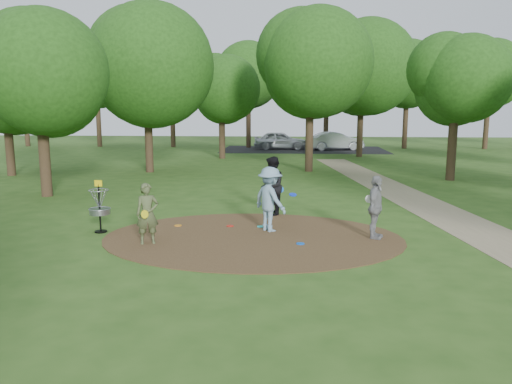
{
  "coord_description": "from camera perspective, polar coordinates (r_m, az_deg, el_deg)",
  "views": [
    {
      "loc": [
        1.11,
        -13.54,
        3.61
      ],
      "look_at": [
        0.0,
        1.2,
        1.1
      ],
      "focal_mm": 35.0,
      "sensor_mm": 36.0,
      "label": 1
    }
  ],
  "objects": [
    {
      "name": "player_throwing_with_disc",
      "position": [
        14.59,
        1.61,
        -0.84
      ],
      "size": [
        1.48,
        1.39,
        1.91
      ],
      "color": "#7CA1B9",
      "rests_on": "ground"
    },
    {
      "name": "ground",
      "position": [
        14.05,
        -0.37,
        -5.24
      ],
      "size": [
        100.0,
        100.0,
        0.0
      ],
      "primitive_type": "plane",
      "color": "#2D5119",
      "rests_on": "ground"
    },
    {
      "name": "car_right",
      "position": [
        43.5,
        9.05,
        5.77
      ],
      "size": [
        4.96,
        2.64,
        1.55
      ],
      "primitive_type": "imported",
      "rotation": [
        0.0,
        0.0,
        1.79
      ],
      "color": "#A8ACB0",
      "rests_on": "ground"
    },
    {
      "name": "disc_ground_cyan",
      "position": [
        15.23,
        0.54,
        -3.96
      ],
      "size": [
        0.22,
        0.22,
        0.02
      ],
      "primitive_type": "cylinder",
      "color": "#1AD5D2",
      "rests_on": "dirt_clearing"
    },
    {
      "name": "parking_lot",
      "position": [
        43.69,
        5.47,
        4.85
      ],
      "size": [
        14.0,
        8.0,
        0.01
      ],
      "primitive_type": "cube",
      "color": "black",
      "rests_on": "ground"
    },
    {
      "name": "disc_ground_orange",
      "position": [
        15.54,
        -8.91,
        -3.8
      ],
      "size": [
        0.22,
        0.22,
        0.02
      ],
      "primitive_type": "cylinder",
      "color": "orange",
      "rests_on": "dirt_clearing"
    },
    {
      "name": "disc_ground_blue",
      "position": [
        13.4,
        5.09,
        -5.9
      ],
      "size": [
        0.22,
        0.22,
        0.02
      ],
      "primitive_type": "cylinder",
      "color": "blue",
      "rests_on": "dirt_clearing"
    },
    {
      "name": "tree_ring",
      "position": [
        23.97,
        4.7,
        13.74
      ],
      "size": [
        36.99,
        45.71,
        9.74
      ],
      "color": "#332316",
      "rests_on": "ground"
    },
    {
      "name": "player_waiting_with_disc",
      "position": [
        14.14,
        13.49,
        -1.73
      ],
      "size": [
        0.76,
        1.12,
        1.77
      ],
      "color": "gray",
      "rests_on": "ground"
    },
    {
      "name": "disc_ground_red",
      "position": [
        15.32,
        -2.98,
        -3.89
      ],
      "size": [
        0.22,
        0.22,
        0.02
      ],
      "primitive_type": "cylinder",
      "color": "red",
      "rests_on": "dirt_clearing"
    },
    {
      "name": "player_observer_with_disc",
      "position": [
        13.54,
        -12.31,
        -2.46
      ],
      "size": [
        0.7,
        0.61,
        1.65
      ],
      "color": "#4D5933",
      "rests_on": "ground"
    },
    {
      "name": "dirt_clearing",
      "position": [
        14.05,
        -0.37,
        -5.21
      ],
      "size": [
        8.4,
        8.4,
        0.02
      ],
      "primitive_type": "cylinder",
      "color": "#47301C",
      "rests_on": "ground"
    },
    {
      "name": "footpath",
      "position": [
        16.84,
        22.91,
        -3.5
      ],
      "size": [
        7.55,
        39.89,
        0.01
      ],
      "primitive_type": "cube",
      "rotation": [
        0.0,
        0.0,
        0.14
      ],
      "color": "#8C7A5B",
      "rests_on": "ground"
    },
    {
      "name": "player_walking_with_disc",
      "position": [
        16.79,
        1.84,
        0.68
      ],
      "size": [
        0.81,
        1.01,
        1.99
      ],
      "color": "black",
      "rests_on": "ground"
    },
    {
      "name": "car_left",
      "position": [
        43.86,
        2.78,
        5.92
      ],
      "size": [
        4.7,
        2.1,
        1.57
      ],
      "primitive_type": "imported",
      "rotation": [
        0.0,
        0.0,
        1.63
      ],
      "color": "#B4B7BC",
      "rests_on": "ground"
    },
    {
      "name": "disc_golf_basket",
      "position": [
        15.18,
        -17.47,
        -1.19
      ],
      "size": [
        0.63,
        0.63,
        1.54
      ],
      "color": "black",
      "rests_on": "ground"
    }
  ]
}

